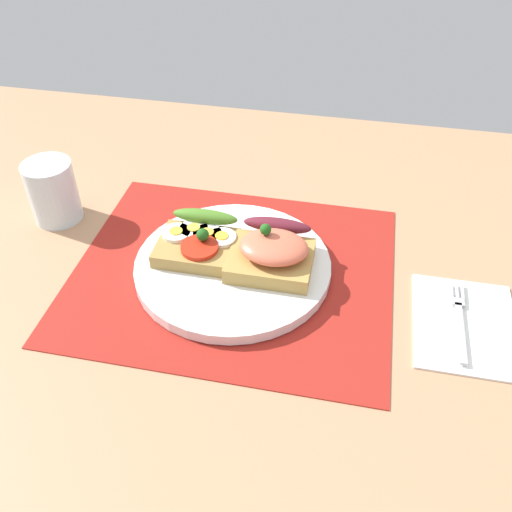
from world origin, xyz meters
TOP-DOWN VIEW (x-y plane):
  - ground_plane at (0.00, 0.00)cm, footprint 120.00×90.00cm
  - placemat at (0.00, 0.00)cm, footprint 40.27×33.97cm
  - plate at (0.00, 0.00)cm, footprint 24.84×24.84cm
  - sandwich_egg_tomato at (-4.76, 1.49)cm, footprint 9.94×9.34cm
  - sandwich_salmon at (4.96, 0.67)cm, footprint 10.31×9.84cm
  - napkin at (28.38, -3.59)cm, footprint 11.70×14.95cm
  - fork at (27.68, -3.16)cm, footprint 1.62×12.82cm
  - drinking_glass at (-27.18, 6.48)cm, footprint 6.75×6.75cm

SIDE VIEW (x-z plane):
  - ground_plane at x=0.00cm, z-range -3.20..0.00cm
  - placemat at x=0.00cm, z-range 0.00..0.30cm
  - napkin at x=28.38cm, z-range 0.00..0.60cm
  - fork at x=27.68cm, z-range 0.60..0.92cm
  - plate at x=0.00cm, z-range 0.30..1.75cm
  - sandwich_egg_tomato at x=-4.76cm, z-range 1.20..5.23cm
  - sandwich_salmon at x=4.96cm, z-range 0.92..6.89cm
  - drinking_glass at x=-27.18cm, z-range 0.00..8.75cm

